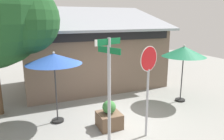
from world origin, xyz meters
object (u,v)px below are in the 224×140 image
(street_sign_post, at_px, (109,86))
(patio_umbrella_forest_green_center, at_px, (184,52))
(stop_sign, at_px, (148,75))
(sidewalk_planter, at_px, (109,117))
(patio_umbrella_royal_blue_left, at_px, (54,60))

(street_sign_post, bearing_deg, patio_umbrella_forest_green_center, 27.04)
(street_sign_post, xyz_separation_m, stop_sign, (1.40, 0.29, 0.08))
(stop_sign, bearing_deg, street_sign_post, -168.21)
(stop_sign, height_order, sidewalk_planter, stop_sign)
(street_sign_post, distance_m, patio_umbrella_forest_green_center, 5.03)
(patio_umbrella_royal_blue_left, relative_size, patio_umbrella_forest_green_center, 1.01)
(patio_umbrella_royal_blue_left, bearing_deg, sidewalk_planter, -35.08)
(stop_sign, distance_m, patio_umbrella_forest_green_center, 3.66)
(patio_umbrella_royal_blue_left, bearing_deg, stop_sign, -40.62)
(patio_umbrella_royal_blue_left, height_order, patio_umbrella_forest_green_center, patio_umbrella_royal_blue_left)
(street_sign_post, relative_size, patio_umbrella_forest_green_center, 1.25)
(stop_sign, bearing_deg, patio_umbrella_royal_blue_left, 139.38)
(street_sign_post, distance_m, patio_umbrella_royal_blue_left, 2.65)
(stop_sign, distance_m, sidewalk_planter, 2.12)
(stop_sign, xyz_separation_m, patio_umbrella_royal_blue_left, (-2.46, 2.11, 0.29))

